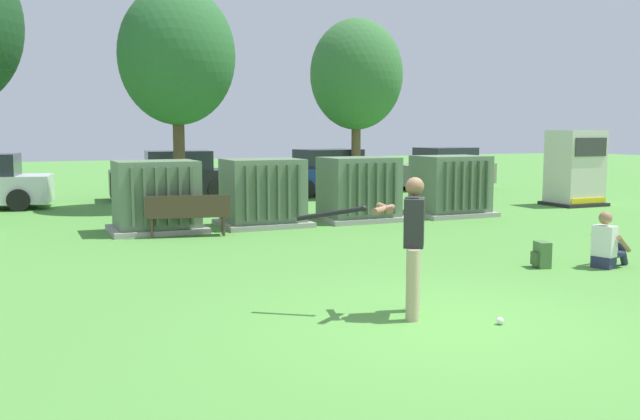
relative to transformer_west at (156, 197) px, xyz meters
The scene contains 16 objects.
ground_plane 9.18m from the transformer_west, 79.05° to the right, with size 96.00×96.00×0.00m, color #51933D.
transformer_west is the anchor object (origin of this frame).
transformer_mid_west 2.54m from the transformer_west, ahead, with size 2.10×1.70×1.62m.
transformer_mid_east 5.13m from the transformer_west, ahead, with size 2.10×1.70×1.62m.
transformer_east 7.87m from the transformer_west, ahead, with size 2.10×1.70×1.62m.
generator_enclosure 12.85m from the transformer_west, ahead, with size 1.60×1.40×2.30m.
park_bench 1.19m from the transformer_west, 65.67° to the right, with size 1.84×0.75×0.92m.
batter 8.71m from the transformer_west, 79.79° to the right, with size 1.46×1.12×1.74m.
sports_ball 9.68m from the transformer_west, 76.00° to the right, with size 0.09×0.09×0.09m, color white.
seated_spectator 9.55m from the transformer_west, 49.37° to the right, with size 0.78×0.64×0.96m.
backpack 8.58m from the transformer_west, 52.72° to the right, with size 0.33×0.36×0.44m.
tree_center_left 6.12m from the transformer_west, 71.59° to the left, with size 3.39×3.39×6.48m.
tree_center_right 10.54m from the transformer_west, 36.46° to the left, with size 3.20×3.20×6.12m.
parked_car_left_of_center 7.66m from the transformer_west, 74.91° to the left, with size 4.34×2.21×1.62m.
parked_car_right_of_center 10.00m from the transformer_west, 43.30° to the left, with size 4.40×2.36×1.62m.
parked_car_rightmost 14.60m from the transformer_west, 30.33° to the left, with size 4.37×2.28×1.62m.
Camera 1 is at (-4.62, -6.97, 2.32)m, focal length 39.14 mm.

